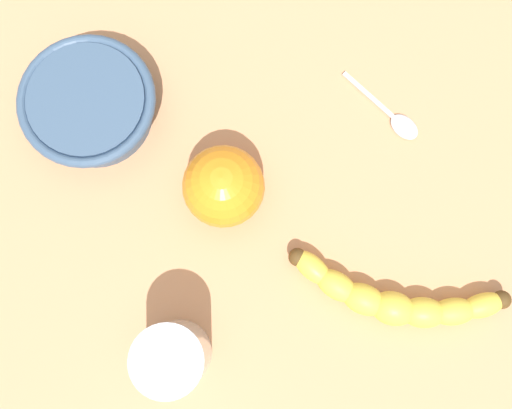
# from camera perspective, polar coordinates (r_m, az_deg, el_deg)

# --- Properties ---
(wooden_tabletop) EXTENTS (1.20, 1.20, 0.03)m
(wooden_tabletop) POSITION_cam_1_polar(r_m,az_deg,el_deg) (0.66, -3.79, -6.93)
(wooden_tabletop) COLOR tan
(wooden_tabletop) RESTS_ON ground
(banana) EXTENTS (0.23, 0.12, 0.04)m
(banana) POSITION_cam_1_polar(r_m,az_deg,el_deg) (0.64, 13.46, -9.06)
(banana) COLOR yellow
(banana) RESTS_ON wooden_tabletop
(smoothie_glass) EXTENTS (0.07, 0.07, 0.09)m
(smoothie_glass) POSITION_cam_1_polar(r_m,az_deg,el_deg) (0.61, -8.13, -14.59)
(smoothie_glass) COLOR silver
(smoothie_glass) RESTS_ON wooden_tabletop
(ceramic_bowl) EXTENTS (0.15, 0.15, 0.05)m
(ceramic_bowl) POSITION_cam_1_polar(r_m,az_deg,el_deg) (0.67, -15.97, 9.38)
(ceramic_bowl) COLOR #3D5675
(ceramic_bowl) RESTS_ON wooden_tabletop
(orange_fruit) EXTENTS (0.09, 0.09, 0.09)m
(orange_fruit) POSITION_cam_1_polar(r_m,az_deg,el_deg) (0.61, -3.21, 1.77)
(orange_fruit) COLOR orange
(orange_fruit) RESTS_ON wooden_tabletop
(teaspoon) EXTENTS (0.08, 0.10, 0.01)m
(teaspoon) POSITION_cam_1_polar(r_m,az_deg,el_deg) (0.69, 13.96, 7.79)
(teaspoon) COLOR silver
(teaspoon) RESTS_ON wooden_tabletop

